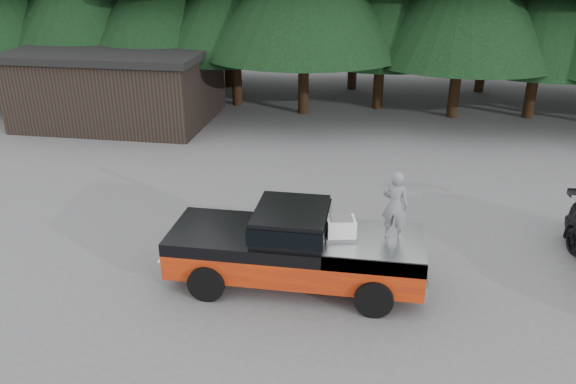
% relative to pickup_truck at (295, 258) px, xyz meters
% --- Properties ---
extents(ground, '(120.00, 120.00, 0.00)m').
position_rel_pickup_truck_xyz_m(ground, '(-0.89, 0.38, -0.67)').
color(ground, '#535356').
rests_on(ground, ground).
extents(pickup_truck, '(6.00, 2.04, 1.33)m').
position_rel_pickup_truck_xyz_m(pickup_truck, '(0.00, 0.00, 0.00)').
color(pickup_truck, '#C33107').
rests_on(pickup_truck, ground).
extents(truck_cab, '(1.66, 1.90, 0.59)m').
position_rel_pickup_truck_xyz_m(truck_cab, '(-0.10, -0.00, 0.96)').
color(truck_cab, black).
rests_on(truck_cab, pickup_truck).
extents(air_compressor, '(0.73, 0.64, 0.43)m').
position_rel_pickup_truck_xyz_m(air_compressor, '(1.03, -0.03, 0.88)').
color(air_compressor, silver).
rests_on(air_compressor, pickup_truck).
extents(man_on_bed, '(0.66, 0.51, 1.60)m').
position_rel_pickup_truck_xyz_m(man_on_bed, '(2.18, 0.10, 1.47)').
color(man_on_bed, slate).
rests_on(man_on_bed, pickup_truck).
extents(utility_building, '(8.40, 6.40, 3.30)m').
position_rel_pickup_truck_xyz_m(utility_building, '(-9.89, 12.38, 1.00)').
color(utility_building, black).
rests_on(utility_building, ground).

